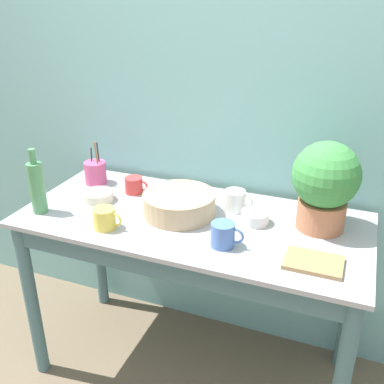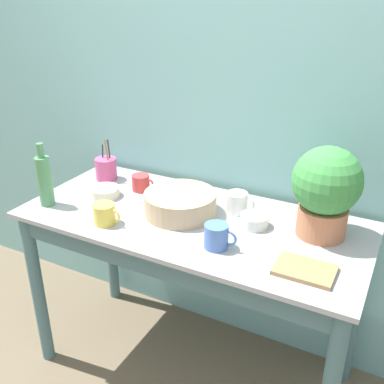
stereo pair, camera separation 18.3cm
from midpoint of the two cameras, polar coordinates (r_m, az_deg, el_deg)
The scene contains 13 objects.
wall_back at distance 2.08m, azimuth 1.38°, elevation 10.32°, with size 6.00×0.05×2.40m.
counter_table at distance 1.94m, azimuth -3.01°, elevation -7.86°, with size 1.45×0.66×0.83m.
potted_plant at distance 1.77m, azimuth 13.77°, elevation 1.09°, with size 0.26×0.26×0.36m.
bowl_wash_large at distance 1.89m, azimuth -4.40°, elevation -1.58°, with size 0.31×0.31×0.10m.
bottle_tall at distance 2.02m, azimuth -21.57°, elevation 0.60°, with size 0.06×0.06×0.28m.
mug_blue at distance 1.67m, azimuth 0.87°, elevation -5.52°, with size 0.13×0.09×0.09m.
mug_red at distance 2.12m, azimuth -9.80°, elevation 0.80°, with size 0.11×0.08×0.08m.
mug_yellow at distance 1.84m, azimuth -13.82°, elevation -3.37°, with size 0.12×0.09×0.09m.
mug_white at distance 1.93m, azimuth 2.83°, elevation -1.14°, with size 0.13×0.09×0.09m.
bowl_small_enamel_white at distance 1.84m, azimuth 5.19°, elevation -3.30°, with size 0.12×0.12×0.05m.
bowl_small_cream at distance 2.08m, azimuth -14.28°, elevation -0.58°, with size 0.14×0.14×0.04m.
utensil_cup at distance 2.26m, azimuth -14.45°, elevation 2.38°, with size 0.10×0.10×0.22m.
tray_board at distance 1.61m, azimuth 12.05°, elevation -8.85°, with size 0.20×0.14×0.02m.
Camera 1 is at (0.60, -1.22, 1.72)m, focal length 42.00 mm.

